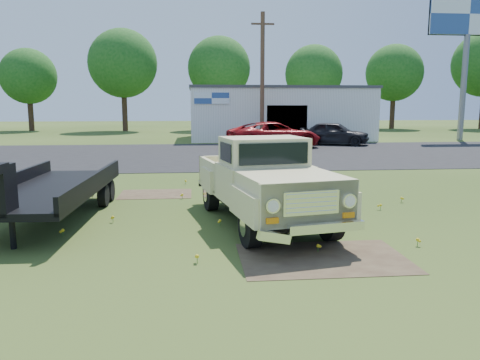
% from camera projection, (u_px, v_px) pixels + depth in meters
% --- Properties ---
extents(ground, '(140.00, 140.00, 0.00)m').
position_uv_depth(ground, '(228.00, 220.00, 11.25)').
color(ground, '#293F14').
rests_on(ground, ground).
extents(asphalt_lot, '(90.00, 14.00, 0.02)m').
position_uv_depth(asphalt_lot, '(209.00, 155.00, 25.98)').
color(asphalt_lot, black).
rests_on(asphalt_lot, ground).
extents(dirt_patch_a, '(3.00, 2.00, 0.01)m').
position_uv_depth(dirt_patch_a, '(323.00, 258.00, 8.44)').
color(dirt_patch_a, '#443224').
rests_on(dirt_patch_a, ground).
extents(dirt_patch_b, '(2.20, 1.60, 0.01)m').
position_uv_depth(dirt_patch_b, '(156.00, 194.00, 14.49)').
color(dirt_patch_b, '#443224').
rests_on(dirt_patch_b, ground).
extents(commercial_building, '(14.20, 8.20, 4.15)m').
position_uv_depth(commercial_building, '(278.00, 113.00, 38.01)').
color(commercial_building, silver).
rests_on(commercial_building, ground).
extents(billboard, '(6.10, 0.45, 11.05)m').
position_uv_depth(billboard, '(468.00, 27.00, 35.43)').
color(billboard, slate).
rests_on(billboard, ground).
extents(utility_pole_mid, '(1.60, 0.30, 9.00)m').
position_uv_depth(utility_pole_mid, '(262.00, 78.00, 32.51)').
color(utility_pole_mid, '#4C3123').
rests_on(utility_pole_mid, ground).
extents(treeline_b, '(5.76, 5.76, 8.57)m').
position_uv_depth(treeline_b, '(28.00, 76.00, 48.89)').
color(treeline_b, '#39251A').
rests_on(treeline_b, ground).
extents(treeline_c, '(7.04, 7.04, 10.47)m').
position_uv_depth(treeline_c, '(123.00, 64.00, 48.18)').
color(treeline_c, '#39251A').
rests_on(treeline_c, ground).
extents(treeline_d, '(6.72, 6.72, 10.00)m').
position_uv_depth(treeline_d, '(219.00, 68.00, 50.18)').
color(treeline_d, '#39251A').
rests_on(treeline_d, ground).
extents(treeline_e, '(6.08, 6.08, 9.04)m').
position_uv_depth(treeline_e, '(314.00, 74.00, 49.77)').
color(treeline_e, '#39251A').
rests_on(treeline_e, ground).
extents(treeline_f, '(6.40, 6.40, 9.52)m').
position_uv_depth(treeline_f, '(394.00, 73.00, 53.13)').
color(treeline_f, '#39251A').
rests_on(treeline_f, ground).
extents(vintage_pickup_truck, '(3.18, 5.88, 2.02)m').
position_uv_depth(vintage_pickup_truck, '(263.00, 181.00, 10.79)').
color(vintage_pickup_truck, beige).
rests_on(vintage_pickup_truck, ground).
extents(flatbed_trailer, '(2.29, 6.34, 1.71)m').
position_uv_depth(flatbed_trailer, '(52.00, 184.00, 11.21)').
color(flatbed_trailer, black).
rests_on(flatbed_trailer, ground).
extents(red_pickup, '(6.36, 3.85, 1.65)m').
position_uv_depth(red_pickup, '(274.00, 135.00, 29.83)').
color(red_pickup, maroon).
rests_on(red_pickup, ground).
extents(dark_sedan, '(5.04, 3.62, 1.59)m').
position_uv_depth(dark_sedan, '(334.00, 133.00, 32.06)').
color(dark_sedan, black).
rests_on(dark_sedan, ground).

